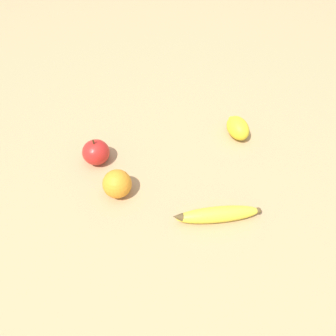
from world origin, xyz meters
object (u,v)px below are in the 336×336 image
(apple, at_px, (96,152))
(lemon, at_px, (238,128))
(orange, at_px, (117,184))
(banana, at_px, (217,215))

(apple, relative_size, lemon, 0.82)
(orange, relative_size, lemon, 0.75)
(lemon, bearing_deg, apple, -19.53)
(apple, height_order, lemon, apple)
(apple, xyz_separation_m, lemon, (-0.38, 0.13, -0.00))
(banana, height_order, apple, apple)
(orange, height_order, apple, apple)
(orange, bearing_deg, lemon, 178.88)
(apple, bearing_deg, banana, 115.22)
(orange, distance_m, apple, 0.13)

